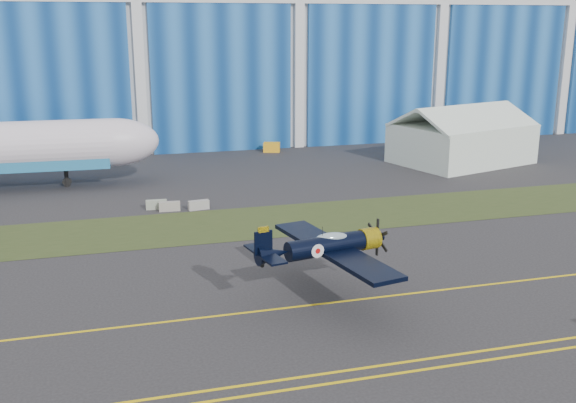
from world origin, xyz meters
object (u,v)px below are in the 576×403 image
object	(u,v)px
tent	(462,134)
tug	(272,147)
shipping_container	(109,150)
warbird	(326,246)

from	to	relation	value
tent	tug	size ratio (longest dim) A/B	8.39
tent	shipping_container	world-z (taller)	tent
warbird	tug	world-z (taller)	warbird
shipping_container	tug	size ratio (longest dim) A/B	2.62
warbird	tug	distance (m)	52.18
tug	warbird	bearing A→B (deg)	-81.40
shipping_container	tent	bearing A→B (deg)	-7.11
warbird	tug	size ratio (longest dim) A/B	6.39
tug	tent	bearing A→B (deg)	-13.05
shipping_container	warbird	bearing A→B (deg)	-65.37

